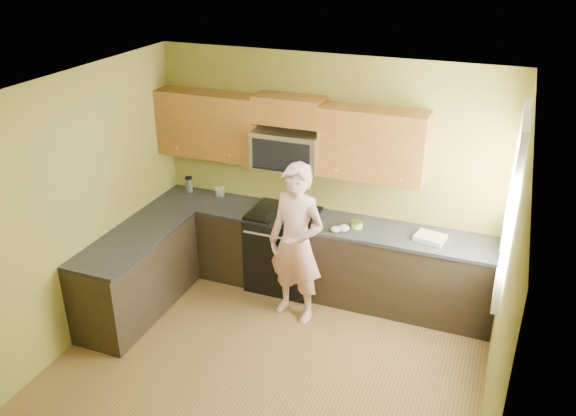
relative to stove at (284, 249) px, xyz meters
The scene contains 25 objects.
floor 1.79m from the stove, 76.57° to the right, with size 4.00×4.00×0.00m, color brown.
ceiling 2.81m from the stove, 76.57° to the right, with size 4.00×4.00×0.00m, color white.
wall_back 1.02m from the stove, 39.09° to the left, with size 4.00×4.00×0.00m, color olive.
wall_left 2.48m from the stove, 133.69° to the right, with size 4.00×4.00×0.00m, color olive.
wall_right 3.05m from the stove, 34.91° to the right, with size 4.00×4.00×0.00m, color olive.
cabinet_back_run 0.40m from the stove, ahead, with size 4.00×0.60×0.88m, color black.
cabinet_left_run 1.69m from the stove, 140.41° to the right, with size 0.60×1.60×0.88m, color black.
countertop_back 0.58m from the stove, ahead, with size 4.00×0.62×0.04m, color black.
countertop_left 1.73m from the stove, 140.19° to the right, with size 0.62×1.60×0.04m, color black.
stove is the anchor object (origin of this frame).
microwave 0.98m from the stove, 90.00° to the left, with size 0.76×0.40×0.42m, color silver, non-canonical shape.
upper_cab_left 1.40m from the stove, behind, with size 1.22×0.33×0.75m, color brown, non-canonical shape.
upper_cab_right 1.36m from the stove, ahead, with size 1.12×0.33×0.75m, color brown, non-canonical shape.
upper_cab_over_mw 1.63m from the stove, 90.00° to the left, with size 0.76×0.33×0.30m, color brown.
window 2.70m from the stove, 11.29° to the right, with size 0.06×1.06×1.66m, color white, non-canonical shape.
woman 0.75m from the stove, 56.11° to the right, with size 0.64×0.42×1.76m, color #EC7F76.
frying_pan 0.53m from the stove, 85.90° to the right, with size 0.25×0.44×0.06m, color black, non-canonical shape.
butter_tub 0.97m from the stove, ahead, with size 0.13×0.13×0.09m, color #F1F941, non-canonical shape.
toast_slice 0.67m from the stove, 22.24° to the right, with size 0.11×0.11×0.01m, color #B27F47.
napkin_a 0.85m from the stove, 15.87° to the right, with size 0.11×0.12×0.06m, color silver.
napkin_b 0.90m from the stove, 10.59° to the right, with size 0.12×0.13×0.07m, color silver.
dish_towel 1.72m from the stove, ahead, with size 0.30×0.24×0.05m, color white.
travel_mug 1.42m from the stove, behind, with size 0.09×0.09×0.19m, color silver, non-canonical shape.
glass_a 1.07m from the stove, 168.12° to the left, with size 0.07×0.07×0.12m, color silver.
glass_c 1.04m from the stove, 167.05° to the left, with size 0.07×0.07×0.12m, color silver.
Camera 1 is at (1.85, -3.97, 3.86)m, focal length 37.02 mm.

